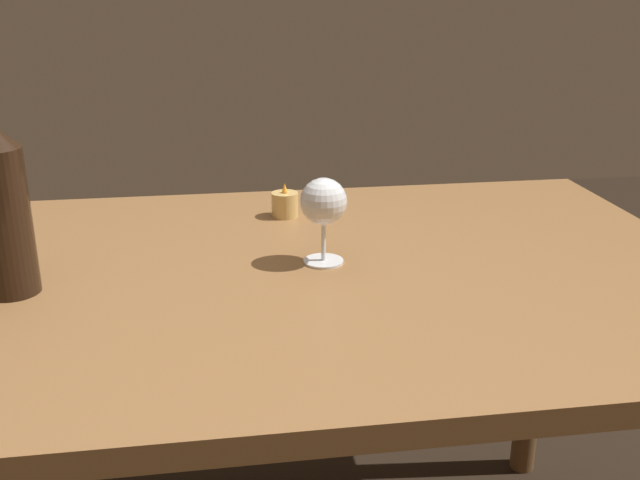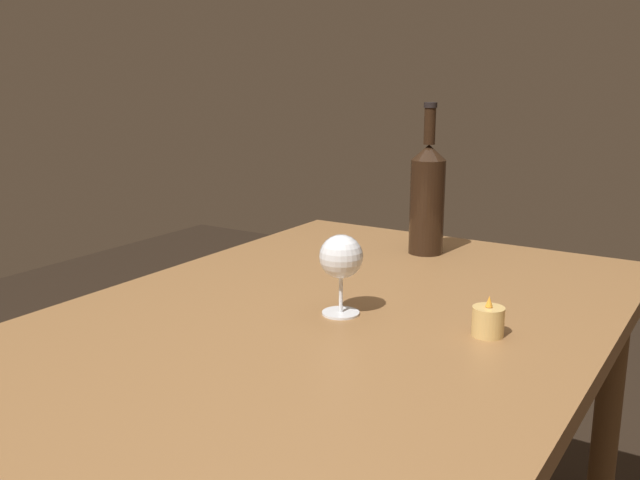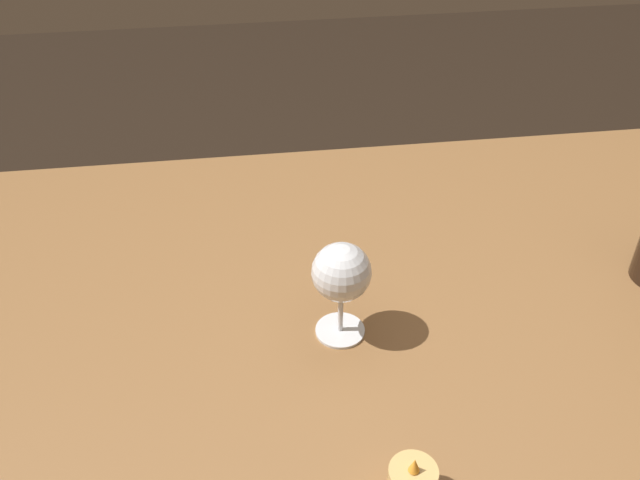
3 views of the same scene
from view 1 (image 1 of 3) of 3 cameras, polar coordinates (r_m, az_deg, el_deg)
name	(u,v)px [view 1 (image 1 of 3)]	position (r m, az deg, el deg)	size (l,w,h in m)	color
dining_table	(320,316)	(1.22, -0.01, -5.95)	(1.30, 0.90, 0.74)	olive
wine_glass_left	(324,204)	(1.17, 0.28, 2.82)	(0.08, 0.08, 0.14)	white
wine_bottle	(1,206)	(1.14, -23.64, 2.42)	(0.08, 0.08, 0.35)	black
votive_candle	(285,205)	(1.43, -2.75, 2.74)	(0.05, 0.05, 0.07)	#DBB266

